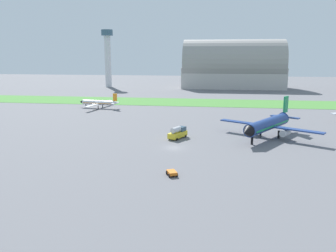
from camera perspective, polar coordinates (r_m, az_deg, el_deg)
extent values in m
plane|color=slate|center=(84.95, 0.97, -3.62)|extent=(600.00, 600.00, 0.00)
cube|color=#478438|center=(166.64, 4.66, 3.91)|extent=(360.00, 28.00, 0.08)
cylinder|color=white|center=(150.80, -11.46, 3.81)|extent=(14.52, 4.21, 2.00)
cone|color=black|center=(154.78, -14.06, 3.89)|extent=(2.28, 2.24, 1.96)
cone|color=white|center=(146.95, -8.58, 3.81)|extent=(3.04, 2.21, 1.80)
cube|color=orange|center=(150.82, -11.46, 3.75)|extent=(13.74, 4.12, 0.28)
cube|color=white|center=(145.91, -12.35, 3.38)|extent=(3.09, 11.07, 0.20)
cube|color=white|center=(155.46, -10.36, 3.95)|extent=(3.09, 11.07, 0.20)
cylinder|color=#B7BABF|center=(147.88, -12.16, 3.49)|extent=(1.68, 0.88, 0.64)
cylinder|color=#B7BABF|center=(153.99, -10.88, 3.86)|extent=(1.68, 0.88, 0.64)
cube|color=orange|center=(146.83, -8.75, 4.72)|extent=(1.81, 0.52, 3.20)
cube|color=white|center=(145.89, -8.96, 3.72)|extent=(1.62, 2.95, 0.16)
cube|color=white|center=(148.38, -8.49, 3.87)|extent=(1.62, 2.95, 0.16)
cylinder|color=black|center=(153.98, -13.40, 3.24)|extent=(0.36, 0.36, 1.40)
cylinder|color=black|center=(148.85, -11.46, 3.05)|extent=(0.36, 0.36, 1.40)
cylinder|color=black|center=(152.29, -10.75, 3.27)|extent=(0.36, 0.36, 1.40)
cylinder|color=navy|center=(97.97, 16.15, 0.28)|extent=(14.34, 20.61, 3.37)
cone|color=black|center=(87.07, 12.90, -0.94)|extent=(4.42, 4.33, 3.30)
cone|color=navy|center=(109.66, 18.87, 1.51)|extent=(4.82, 5.24, 3.03)
cube|color=#198C4C|center=(98.02, 16.14, 0.13)|extent=(13.76, 19.59, 0.47)
cube|color=navy|center=(96.06, 20.29, -0.57)|extent=(13.68, 9.47, 0.34)
cube|color=navy|center=(101.69, 12.48, 0.53)|extent=(13.68, 9.47, 0.34)
cylinder|color=#B7BABF|center=(97.18, 18.77, -1.06)|extent=(3.49, 4.11, 1.85)
cylinder|color=#B7BABF|center=(100.78, 13.79, -0.33)|extent=(3.49, 4.11, 1.85)
cube|color=#198C4C|center=(108.54, 18.88, 3.40)|extent=(1.78, 2.57, 4.90)
cube|color=navy|center=(108.39, 19.81, 1.29)|extent=(4.62, 3.80, 0.27)
cube|color=navy|center=(109.87, 17.71, 1.56)|extent=(4.62, 3.80, 0.27)
cylinder|color=black|center=(90.37, 13.70, -2.32)|extent=(0.61, 0.61, 2.15)
cylinder|color=black|center=(98.94, 17.82, -1.35)|extent=(0.61, 0.61, 2.15)
cylinder|color=black|center=(100.94, 15.04, -0.93)|extent=(0.61, 0.61, 2.15)
cube|color=yellow|center=(94.29, 1.60, -1.42)|extent=(4.99, 6.90, 1.40)
cylinder|color=silver|center=(93.32, 1.34, -0.63)|extent=(2.94, 3.89, 1.54)
cube|color=#334C60|center=(95.51, 2.19, -0.46)|extent=(2.83, 2.98, 1.20)
cylinder|color=black|center=(96.94, 1.72, -1.48)|extent=(0.53, 0.74, 0.70)
cylinder|color=black|center=(95.71, 2.93, -1.66)|extent=(0.53, 0.74, 0.70)
cylinder|color=black|center=(93.23, 0.22, -2.01)|extent=(0.53, 0.74, 0.70)
cylinder|color=black|center=(91.96, 1.46, -2.21)|extent=(0.53, 0.74, 0.70)
cube|color=orange|center=(65.70, 0.64, -7.68)|extent=(2.36, 2.81, 0.55)
cylinder|color=black|center=(65.24, 1.49, -8.08)|extent=(0.52, 0.74, 0.70)
cylinder|color=black|center=(64.83, 0.22, -8.21)|extent=(0.52, 0.74, 0.70)
cylinder|color=black|center=(66.75, 1.05, -7.61)|extent=(0.52, 0.74, 0.70)
cylinder|color=black|center=(66.35, -0.20, -7.73)|extent=(0.52, 0.74, 0.70)
cube|color=#BCB7B2|center=(244.09, 10.61, 7.85)|extent=(68.37, 28.68, 14.03)
cylinder|color=gray|center=(243.67, 10.69, 10.17)|extent=(67.01, 31.54, 31.54)
cylinder|color=silver|center=(251.04, -9.89, 10.44)|extent=(4.40, 4.40, 35.57)
cylinder|color=#38566B|center=(251.46, -10.05, 14.95)|extent=(8.00, 8.00, 4.00)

